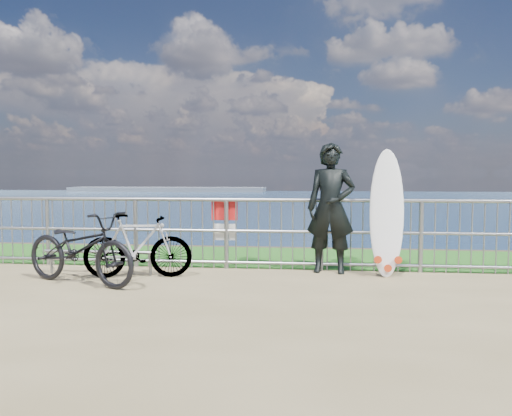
# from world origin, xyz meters

# --- Properties ---
(grass_strip) EXTENTS (120.00, 120.00, 0.00)m
(grass_strip) POSITION_xyz_m (0.00, 2.70, 0.01)
(grass_strip) COLOR #1C5818
(grass_strip) RESTS_ON ground
(seascape) EXTENTS (260.00, 260.00, 5.00)m
(seascape) POSITION_xyz_m (-43.75, 147.49, -4.03)
(seascape) COLOR brown
(seascape) RESTS_ON ground
(railing) EXTENTS (10.06, 0.10, 1.13)m
(railing) POSITION_xyz_m (0.01, 1.60, 0.58)
(railing) COLOR gray
(railing) RESTS_ON ground
(surfer) EXTENTS (0.77, 0.55, 1.98)m
(surfer) POSITION_xyz_m (1.13, 1.45, 0.99)
(surfer) COLOR black
(surfer) RESTS_ON ground
(surfboard) EXTENTS (0.54, 0.49, 1.90)m
(surfboard) POSITION_xyz_m (1.95, 1.32, 0.87)
(surfboard) COLOR white
(surfboard) RESTS_ON ground
(bicycle_near) EXTENTS (2.02, 1.31, 1.00)m
(bicycle_near) POSITION_xyz_m (-2.31, 0.27, 0.50)
(bicycle_near) COLOR black
(bicycle_near) RESTS_ON ground
(bicycle_far) EXTENTS (1.62, 0.72, 0.94)m
(bicycle_far) POSITION_xyz_m (-1.67, 0.76, 0.47)
(bicycle_far) COLOR black
(bicycle_far) RESTS_ON ground
(bike_rack) EXTENTS (1.75, 0.05, 0.36)m
(bike_rack) POSITION_xyz_m (-2.32, 0.94, 0.30)
(bike_rack) COLOR gray
(bike_rack) RESTS_ON ground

